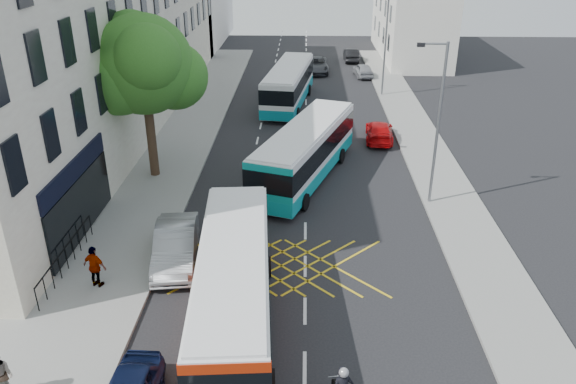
# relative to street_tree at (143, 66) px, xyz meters

# --- Properties ---
(ground) EXTENTS (120.00, 120.00, 0.00)m
(ground) POSITION_rel_street_tree_xyz_m (8.51, -14.97, -6.29)
(ground) COLOR black
(ground) RESTS_ON ground
(pavement_left) EXTENTS (5.00, 70.00, 0.15)m
(pavement_left) POSITION_rel_street_tree_xyz_m (0.01, 0.03, -6.22)
(pavement_left) COLOR gray
(pavement_left) RESTS_ON ground
(pavement_right) EXTENTS (3.00, 70.00, 0.15)m
(pavement_right) POSITION_rel_street_tree_xyz_m (16.01, 0.03, -6.22)
(pavement_right) COLOR gray
(pavement_right) RESTS_ON ground
(terrace_main) EXTENTS (8.30, 45.00, 13.50)m
(terrace_main) POSITION_rel_street_tree_xyz_m (-5.49, 9.52, 0.46)
(terrace_main) COLOR beige
(terrace_main) RESTS_ON ground
(building_right) EXTENTS (6.00, 18.00, 8.00)m
(building_right) POSITION_rel_street_tree_xyz_m (19.51, 33.03, -2.29)
(building_right) COLOR silver
(building_right) RESTS_ON ground
(street_tree) EXTENTS (6.30, 5.70, 8.80)m
(street_tree) POSITION_rel_street_tree_xyz_m (0.00, 0.00, 0.00)
(street_tree) COLOR #382619
(street_tree) RESTS_ON pavement_left
(lamp_near) EXTENTS (1.45, 0.15, 8.00)m
(lamp_near) POSITION_rel_street_tree_xyz_m (14.71, -2.97, -1.68)
(lamp_near) COLOR slate
(lamp_near) RESTS_ON pavement_right
(lamp_far) EXTENTS (1.45, 0.15, 8.00)m
(lamp_far) POSITION_rel_street_tree_xyz_m (14.71, 17.03, -1.68)
(lamp_far) COLOR slate
(lamp_far) RESTS_ON pavement_right
(railings) EXTENTS (0.08, 5.60, 1.14)m
(railings) POSITION_rel_street_tree_xyz_m (-1.19, -9.67, -5.57)
(railings) COLOR black
(railings) RESTS_ON pavement_left
(bus_near) EXTENTS (3.23, 10.65, 2.95)m
(bus_near) POSITION_rel_street_tree_xyz_m (6.03, -12.68, -4.74)
(bus_near) COLOR silver
(bus_near) RESTS_ON ground
(bus_mid) EXTENTS (5.93, 11.10, 3.06)m
(bus_mid) POSITION_rel_street_tree_xyz_m (8.47, -0.03, -4.68)
(bus_mid) COLOR silver
(bus_mid) RESTS_ON ground
(bus_far) EXTENTS (3.92, 11.03, 3.03)m
(bus_far) POSITION_rel_street_tree_xyz_m (7.13, 14.37, -4.69)
(bus_far) COLOR silver
(bus_far) RESTS_ON ground
(parked_car_silver) EXTENTS (2.26, 4.96, 1.58)m
(parked_car_silver) POSITION_rel_street_tree_xyz_m (3.09, -8.76, -5.50)
(parked_car_silver) COLOR #989B9F
(parked_car_silver) RESTS_ON ground
(red_hatchback) EXTENTS (2.10, 4.41, 1.24)m
(red_hatchback) POSITION_rel_street_tree_xyz_m (13.34, 6.38, -5.67)
(red_hatchback) COLOR red
(red_hatchback) RESTS_ON ground
(distant_car_grey) EXTENTS (2.43, 5.03, 1.38)m
(distant_car_grey) POSITION_rel_street_tree_xyz_m (9.46, 25.23, -5.60)
(distant_car_grey) COLOR #3C3E43
(distant_car_grey) RESTS_ON ground
(distant_car_silver) EXTENTS (1.92, 3.78, 1.24)m
(distant_car_silver) POSITION_rel_street_tree_xyz_m (13.82, 23.58, -5.67)
(distant_car_silver) COLOR #94959A
(distant_car_silver) RESTS_ON ground
(distant_car_dark) EXTENTS (1.46, 3.98, 1.30)m
(distant_car_dark) POSITION_rel_street_tree_xyz_m (13.18, 30.20, -5.64)
(distant_car_dark) COLOR black
(distant_car_dark) RESTS_ON ground
(pedestrian_far) EXTENTS (1.11, 0.75, 1.75)m
(pedestrian_far) POSITION_rel_street_tree_xyz_m (0.43, -10.82, -5.27)
(pedestrian_far) COLOR gray
(pedestrian_far) RESTS_ON pavement_left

